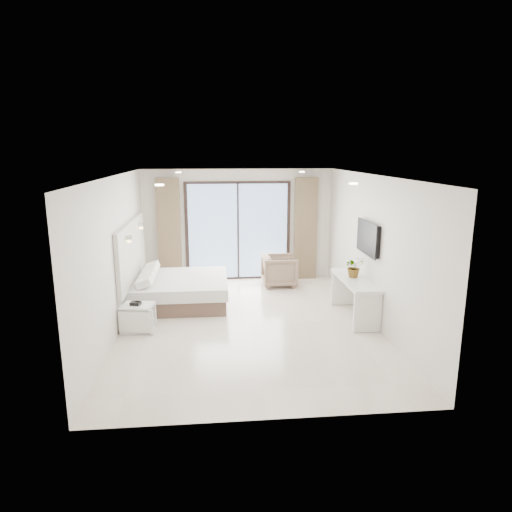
# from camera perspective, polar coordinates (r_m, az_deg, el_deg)

# --- Properties ---
(ground) EXTENTS (6.20, 6.20, 0.00)m
(ground) POSITION_cam_1_polar(r_m,az_deg,el_deg) (8.51, -0.97, -8.46)
(ground) COLOR beige
(ground) RESTS_ON ground
(room_shell) EXTENTS (4.62, 6.22, 2.72)m
(room_shell) POSITION_cam_1_polar(r_m,az_deg,el_deg) (8.93, -2.74, 3.10)
(room_shell) COLOR silver
(room_shell) RESTS_ON ground
(bed) EXTENTS (1.94, 1.85, 0.68)m
(bed) POSITION_cam_1_polar(r_m,az_deg,el_deg) (9.65, -9.58, -4.23)
(bed) COLOR brown
(bed) RESTS_ON ground
(nightstand) EXTENTS (0.60, 0.53, 0.49)m
(nightstand) POSITION_cam_1_polar(r_m,az_deg,el_deg) (8.36, -14.54, -7.50)
(nightstand) COLOR white
(nightstand) RESTS_ON ground
(phone) EXTENTS (0.20, 0.18, 0.06)m
(phone) POSITION_cam_1_polar(r_m,az_deg,el_deg) (8.26, -14.82, -5.76)
(phone) COLOR black
(phone) RESTS_ON nightstand
(console_desk) EXTENTS (0.51, 1.64, 0.77)m
(console_desk) POSITION_cam_1_polar(r_m,az_deg,el_deg) (8.85, 12.26, -4.05)
(console_desk) COLOR white
(console_desk) RESTS_ON ground
(plant) EXTENTS (0.43, 0.46, 0.31)m
(plant) POSITION_cam_1_polar(r_m,az_deg,el_deg) (8.85, 12.16, -1.60)
(plant) COLOR #33662D
(plant) RESTS_ON console_desk
(armchair) EXTENTS (0.72, 0.77, 0.79)m
(armchair) POSITION_cam_1_polar(r_m,az_deg,el_deg) (10.77, 2.95, -1.64)
(armchair) COLOR #8E6E5D
(armchair) RESTS_ON ground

